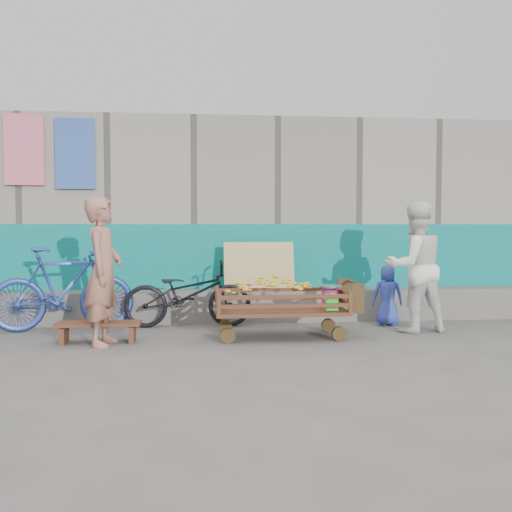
{
  "coord_description": "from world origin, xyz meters",
  "views": [
    {
      "loc": [
        -0.55,
        -5.82,
        1.37
      ],
      "look_at": [
        0.15,
        1.2,
        1.0
      ],
      "focal_mm": 40.0,
      "sensor_mm": 36.0,
      "label": 1
    }
  ],
  "objects": [
    {
      "name": "bench",
      "position": [
        -1.73,
        0.96,
        0.18
      ],
      "size": [
        0.98,
        0.29,
        0.25
      ],
      "color": "#533120",
      "rests_on": "ground"
    },
    {
      "name": "ground",
      "position": [
        0.0,
        0.0,
        0.0
      ],
      "size": [
        80.0,
        80.0,
        0.0
      ],
      "primitive_type": "plane",
      "color": "#54514D",
      "rests_on": "ground"
    },
    {
      "name": "child",
      "position": [
        2.04,
        1.78,
        0.42
      ],
      "size": [
        0.45,
        0.34,
        0.84
      ],
      "primitive_type": "imported",
      "rotation": [
        0.0,
        0.0,
        2.94
      ],
      "color": "#3143B8",
      "rests_on": "ground"
    },
    {
      "name": "bicycle_blue",
      "position": [
        -2.33,
        1.85,
        0.55
      ],
      "size": [
        1.89,
        0.93,
        1.1
      ],
      "primitive_type": "imported",
      "rotation": [
        0.0,
        0.0,
        1.81
      ],
      "color": "#2B459E",
      "rests_on": "ground"
    },
    {
      "name": "banana_cart",
      "position": [
        0.42,
        1.07,
        0.5
      ],
      "size": [
        1.75,
        0.8,
        0.75
      ],
      "color": "#533120",
      "rests_on": "ground"
    },
    {
      "name": "building_wall",
      "position": [
        -0.0,
        4.05,
        1.47
      ],
      "size": [
        12.0,
        3.5,
        3.0
      ],
      "color": "gray",
      "rests_on": "ground"
    },
    {
      "name": "vendor_man",
      "position": [
        -1.64,
        0.84,
        0.85
      ],
      "size": [
        0.49,
        0.67,
        1.71
      ],
      "primitive_type": "imported",
      "rotation": [
        0.0,
        0.0,
        1.44
      ],
      "color": "#A46A58",
      "rests_on": "ground"
    },
    {
      "name": "bicycle_dark",
      "position": [
        -0.7,
        1.91,
        0.45
      ],
      "size": [
        1.72,
        0.61,
        0.9
      ],
      "primitive_type": "imported",
      "rotation": [
        0.0,
        0.0,
        1.56
      ],
      "color": "black",
      "rests_on": "ground"
    },
    {
      "name": "woman",
      "position": [
        2.23,
        1.29,
        0.85
      ],
      "size": [
        0.9,
        0.75,
        1.69
      ],
      "primitive_type": "imported",
      "rotation": [
        0.0,
        0.0,
        3.28
      ],
      "color": "white",
      "rests_on": "ground"
    }
  ]
}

